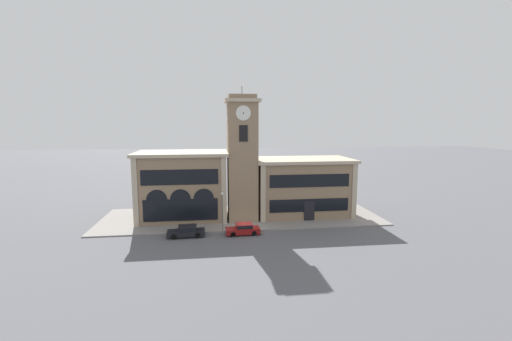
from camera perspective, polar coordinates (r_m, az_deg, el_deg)
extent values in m
plane|color=#56565B|center=(45.07, -1.62, -10.12)|extent=(300.00, 300.00, 0.00)
cube|color=gray|center=(51.53, -2.37, -7.72)|extent=(40.69, 13.58, 0.15)
cube|color=#897056|center=(48.69, -2.30, 1.35)|extent=(4.11, 4.11, 16.78)
cube|color=tan|center=(48.47, -2.36, 11.51)|extent=(4.81, 4.81, 0.45)
cube|color=#897056|center=(48.51, -2.36, 12.13)|extent=(3.78, 3.78, 0.60)
cylinder|color=#4C4C51|center=(48.58, -2.37, 13.19)|extent=(0.10, 0.10, 1.20)
cylinder|color=silver|center=(46.30, -2.12, 9.55)|extent=(2.00, 0.10, 2.00)
cylinder|color=black|center=(46.23, -2.11, 9.55)|extent=(0.16, 0.04, 0.16)
cylinder|color=silver|center=(48.26, -4.87, 9.46)|extent=(0.10, 2.00, 2.00)
cylinder|color=black|center=(48.25, -4.95, 9.46)|extent=(0.04, 0.16, 0.16)
cube|color=black|center=(46.31, -2.10, 6.21)|extent=(1.15, 0.10, 2.20)
cube|color=#897056|center=(51.23, -12.10, -2.68)|extent=(12.47, 8.11, 9.39)
cube|color=tan|center=(50.57, -12.26, 2.81)|extent=(13.17, 8.81, 0.45)
cube|color=tan|center=(48.11, -19.52, -3.64)|extent=(0.70, 0.16, 9.39)
cube|color=tan|center=(47.02, -5.34, -3.47)|extent=(0.70, 0.16, 9.39)
cube|color=black|center=(46.86, -12.59, -1.10)|extent=(10.23, 0.10, 2.07)
cube|color=black|center=(47.76, -12.42, -6.45)|extent=(9.98, 0.10, 3.01)
cylinder|color=black|center=(47.80, -16.21, -4.72)|extent=(2.74, 0.06, 2.74)
cylinder|color=black|center=(47.41, -12.48, -4.70)|extent=(2.74, 0.06, 2.74)
cylinder|color=black|center=(47.22, -8.70, -4.65)|extent=(2.74, 0.06, 2.74)
cube|color=#897056|center=(52.90, 7.69, -2.90)|extent=(13.99, 8.11, 8.19)
cube|color=tan|center=(52.27, 7.78, 1.76)|extent=(14.69, 8.81, 0.45)
cube|color=tan|center=(47.62, 1.20, -4.03)|extent=(0.70, 0.16, 8.19)
cube|color=tan|center=(51.25, 16.09, -3.49)|extent=(0.70, 0.16, 8.19)
cube|color=black|center=(48.71, 8.96, -1.70)|extent=(11.47, 0.10, 1.80)
cube|color=black|center=(49.62, 8.86, -6.75)|extent=(1.50, 0.12, 2.95)
cube|color=black|center=(49.41, 8.88, -5.75)|extent=(11.47, 0.10, 1.83)
cube|color=black|center=(43.81, -11.58, -10.13)|extent=(4.66, 2.02, 0.61)
cube|color=black|center=(43.62, -11.36, -9.38)|extent=(2.27, 1.73, 0.58)
cube|color=black|center=(43.62, -11.36, -9.38)|extent=(2.18, 1.77, 0.44)
cylinder|color=black|center=(43.17, -13.52, -10.67)|extent=(0.71, 0.25, 0.70)
cylinder|color=black|center=(44.69, -13.39, -10.02)|extent=(0.71, 0.25, 0.70)
cylinder|color=black|center=(43.06, -9.68, -10.61)|extent=(0.71, 0.25, 0.70)
cylinder|color=black|center=(44.59, -9.69, -9.96)|extent=(0.71, 0.25, 0.70)
cube|color=maroon|center=(43.82, -2.22, -9.95)|extent=(4.32, 1.94, 0.66)
cube|color=maroon|center=(43.66, -2.01, -9.19)|extent=(2.10, 1.67, 0.54)
cube|color=black|center=(43.66, -2.01, -9.19)|extent=(2.02, 1.71, 0.41)
cylinder|color=black|center=(43.00, -3.86, -10.57)|extent=(0.67, 0.25, 0.66)
cylinder|color=black|center=(44.46, -4.06, -9.94)|extent=(0.67, 0.25, 0.66)
cylinder|color=black|center=(43.33, -0.33, -10.41)|extent=(0.67, 0.25, 0.66)
cylinder|color=black|center=(44.78, -0.66, -9.79)|extent=(0.67, 0.25, 0.66)
cylinder|color=#4C4C51|center=(44.72, -5.61, -7.01)|extent=(0.12, 0.12, 4.63)
sphere|color=silver|center=(44.14, -5.65, -3.88)|extent=(0.36, 0.36, 0.36)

